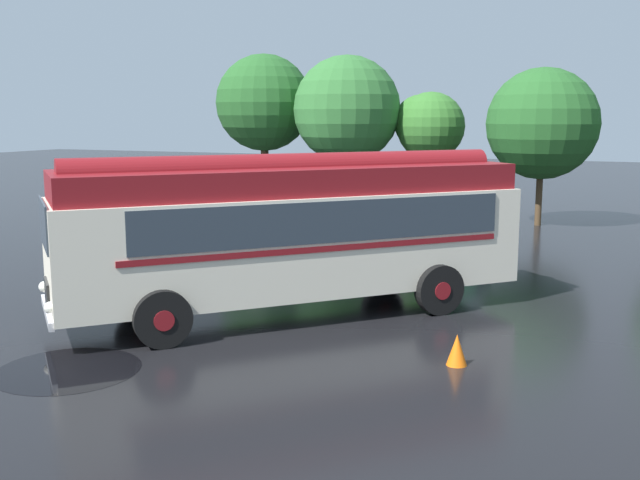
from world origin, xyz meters
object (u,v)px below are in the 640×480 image
box_van (257,192)px  traffic_cone (457,350)px  vintage_bus (292,228)px  car_near_left (325,207)px  car_mid_right (464,217)px  car_mid_left (395,210)px

box_van → traffic_cone: 16.86m
vintage_bus → box_van: vintage_bus is taller
vintage_bus → traffic_cone: 4.80m
vintage_bus → car_near_left: size_ratio=2.11×
vintage_bus → traffic_cone: bearing=-25.8°
car_mid_right → box_van: 8.07m
car_mid_left → box_van: box_van is taller
car_mid_right → traffic_cone: 13.09m
car_mid_right → car_mid_left: bearing=163.4°
vintage_bus → car_mid_right: vintage_bus is taller
car_mid_right → traffic_cone: size_ratio=7.80×
traffic_cone → car_mid_left: bearing=111.6°
car_mid_left → traffic_cone: (5.38, -13.60, -0.57)m
vintage_bus → car_near_left: bearing=109.3°
car_near_left → box_van: bearing=-164.9°
vintage_bus → car_mid_left: vintage_bus is taller
car_mid_left → car_mid_right: (2.70, -0.80, 0.00)m
car_mid_left → box_van: bearing=-173.1°
car_mid_left → traffic_cone: bearing=-68.4°
car_mid_right → traffic_cone: (2.68, -12.80, -0.57)m
car_mid_left → car_mid_right: size_ratio=0.99×
car_mid_left → car_near_left: bearing=179.0°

